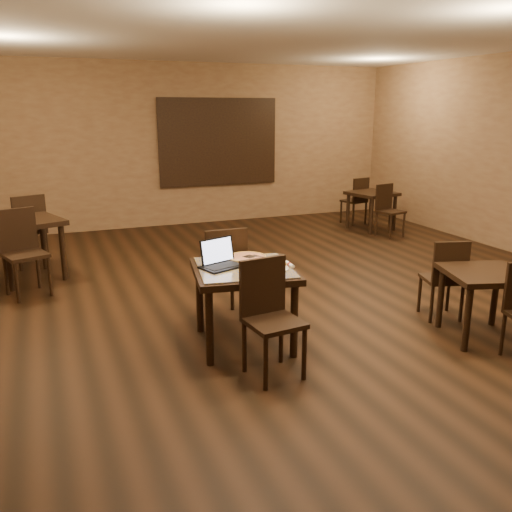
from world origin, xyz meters
name	(u,v)px	position (x,y,z in m)	size (l,w,h in m)	color
ground	(313,306)	(0.00, 0.00, 0.00)	(10.00, 10.00, 0.00)	black
wall_back	(193,145)	(0.00, 5.00, 1.50)	(8.00, 0.02, 3.00)	olive
ceiling	(322,23)	(0.00, 0.00, 3.00)	(8.00, 10.00, 0.02)	silver
mural	(219,142)	(0.50, 4.96, 1.55)	(2.34, 0.05, 1.64)	#254C8A
tiled_table	(244,277)	(-1.08, -0.65, 0.66)	(1.06, 1.06, 0.76)	black
chair_main_near	(269,310)	(-1.09, -1.26, 0.55)	(0.48, 0.48, 0.98)	black
chair_main_far	(223,269)	(-1.08, -0.04, 0.57)	(0.44, 0.44, 1.01)	black
laptop	(220,259)	(-1.28, -0.54, 0.83)	(0.43, 0.40, 0.25)	black
plate	(274,269)	(-0.86, -0.83, 0.77)	(0.27, 0.27, 0.02)	white
pizza_slice	(274,267)	(-0.86, -0.83, 0.79)	(0.21, 0.21, 0.02)	#CFB78A
pizza_pan	(247,259)	(-0.96, -0.41, 0.77)	(0.38, 0.38, 0.01)	silver
pizza_whole	(247,257)	(-0.96, -0.41, 0.78)	(0.38, 0.38, 0.03)	#CFB78A
spatula	(250,257)	(-0.94, -0.43, 0.79)	(0.10, 0.25, 0.01)	silver
napkin_roll	(290,264)	(-0.68, -0.79, 0.78)	(0.04, 0.16, 0.04)	white
other_table_a	(372,198)	(2.87, 3.22, 0.58)	(0.88, 0.88, 0.70)	black
other_table_a_chair_near	(388,207)	(2.85, 2.70, 0.51)	(0.46, 0.46, 0.90)	black
other_table_a_chair_far	(357,198)	(2.89, 3.75, 0.51)	(0.46, 0.46, 0.90)	black
other_table_b	(25,230)	(-3.00, 2.30, 0.66)	(1.09, 1.09, 0.80)	black
other_table_b_chair_near	(22,247)	(-3.03, 1.69, 0.58)	(0.57, 0.57, 1.03)	black
other_table_b_chair_far	(28,227)	(-2.97, 2.90, 0.58)	(0.57, 0.57, 1.03)	black
other_table_c	(485,283)	(1.12, -1.37, 0.56)	(0.90, 0.90, 0.68)	black
other_table_c_chair_far	(446,275)	(1.10, -0.85, 0.49)	(0.47, 0.47, 0.88)	black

